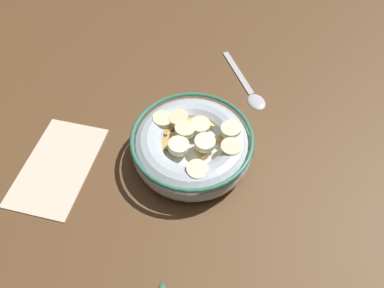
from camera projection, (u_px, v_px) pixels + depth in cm
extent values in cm
cube|color=brown|center=(192.00, 160.00, 54.64)|extent=(129.94, 129.94, 2.00)
cylinder|color=#B2BCC6|center=(192.00, 155.00, 53.59)|extent=(9.41, 9.41, 0.60)
torus|color=#B2BCC6|center=(192.00, 147.00, 51.92)|extent=(17.12, 17.12, 4.76)
torus|color=#337259|center=(192.00, 138.00, 50.24)|extent=(17.20, 17.20, 0.60)
cylinder|color=white|center=(192.00, 145.00, 51.65)|extent=(14.26, 14.26, 0.40)
cube|color=tan|center=(225.00, 139.00, 51.50)|extent=(2.55, 2.55, 0.96)
cube|color=tan|center=(212.00, 123.00, 53.21)|extent=(2.15, 2.22, 1.05)
cube|color=tan|center=(174.00, 124.00, 53.21)|extent=(2.57, 2.56, 0.99)
cube|color=#AD7F42|center=(181.00, 176.00, 47.71)|extent=(2.49, 2.49, 0.81)
cube|color=tan|center=(174.00, 139.00, 51.54)|extent=(1.93, 1.84, 1.03)
cube|color=tan|center=(203.00, 152.00, 50.24)|extent=(2.43, 2.46, 0.98)
cube|color=#AD7F42|center=(235.00, 151.00, 50.43)|extent=(1.98, 1.92, 0.96)
cube|color=#B78947|center=(200.00, 170.00, 48.39)|extent=(2.31, 2.29, 0.87)
cube|color=#AD7F42|center=(166.00, 130.00, 52.43)|extent=(2.52, 2.52, 0.85)
cube|color=tan|center=(193.00, 123.00, 53.20)|extent=(2.19, 2.25, 1.02)
cube|color=tan|center=(157.00, 167.00, 48.74)|extent=(2.43, 2.40, 0.97)
cube|color=#AD7F42|center=(156.00, 139.00, 51.60)|extent=(2.07, 2.10, 0.90)
cube|color=#AD7F42|center=(207.00, 112.00, 54.38)|extent=(1.94, 2.01, 1.00)
cube|color=tan|center=(225.00, 158.00, 49.75)|extent=(2.48, 2.50, 0.95)
cube|color=tan|center=(165.00, 146.00, 50.71)|extent=(2.34, 2.38, 0.97)
cylinder|color=beige|center=(200.00, 126.00, 51.47)|extent=(3.05, 3.02, 1.15)
cylinder|color=#F9EFC6|center=(205.00, 143.00, 49.38)|extent=(3.28, 3.27, 1.13)
cylinder|color=beige|center=(179.00, 119.00, 52.32)|extent=(3.45, 3.52, 1.47)
cylinder|color=#F4EABC|center=(231.00, 130.00, 50.70)|extent=(3.05, 3.09, 1.14)
cylinder|color=beige|center=(199.00, 170.00, 47.20)|extent=(3.81, 3.81, 1.47)
cylinder|color=beige|center=(185.00, 130.00, 50.76)|extent=(3.46, 3.51, 1.25)
cylinder|color=beige|center=(163.00, 120.00, 52.42)|extent=(4.05, 4.09, 1.25)
cylinder|color=#F4EABC|center=(179.00, 146.00, 49.21)|extent=(3.96, 4.04, 1.39)
cylinder|color=beige|center=(231.00, 148.00, 49.21)|extent=(3.58, 3.58, 1.12)
ellipsoid|color=#B7B7BC|center=(257.00, 100.00, 59.92)|extent=(4.27, 3.58, 0.80)
cube|color=#B7B7BC|center=(238.00, 72.00, 64.30)|extent=(11.28, 3.50, 0.36)
cube|color=beige|center=(58.00, 166.00, 52.65)|extent=(18.21, 14.49, 0.30)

